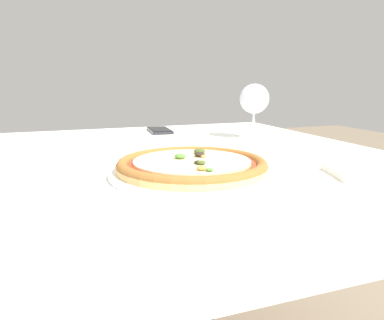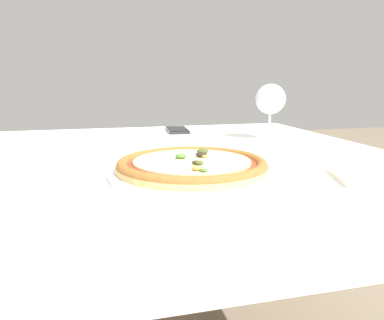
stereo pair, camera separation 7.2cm
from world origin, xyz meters
name	(u,v)px [view 2 (the right image)]	position (x,y,z in m)	size (l,w,h in m)	color
dining_table	(129,190)	(0.00, 0.00, 0.63)	(1.33, 1.17, 0.71)	brown
pizza_plate	(192,167)	(0.11, -0.17, 0.72)	(0.32, 0.32, 0.04)	white
wine_glass_far_left	(271,100)	(0.44, 0.19, 0.82)	(0.09, 0.09, 0.17)	silver
cell_phone	(177,130)	(0.21, 0.43, 0.71)	(0.08, 0.15, 0.01)	#232328
napkin_folded	(378,177)	(0.43, -0.29, 0.71)	(0.18, 0.15, 0.01)	silver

